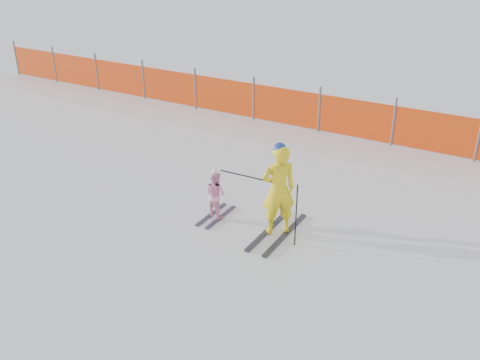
# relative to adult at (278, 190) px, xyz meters

# --- Properties ---
(ground) EXTENTS (120.00, 120.00, 0.00)m
(ground) POSITION_rel_adult_xyz_m (-0.66, -0.70, -0.88)
(ground) COLOR white
(ground) RESTS_ON ground
(adult) EXTENTS (0.73, 1.66, 1.78)m
(adult) POSITION_rel_adult_xyz_m (0.00, 0.00, 0.00)
(adult) COLOR black
(adult) RESTS_ON ground
(child) EXTENTS (0.51, 1.00, 1.10)m
(child) POSITION_rel_adult_xyz_m (-1.29, -0.04, -0.38)
(child) COLOR black
(child) RESTS_ON ground
(ski_poles) EXTENTS (1.63, 0.22, 1.19)m
(ski_poles) POSITION_rel_adult_xyz_m (-0.06, -0.12, -0.09)
(ski_poles) COLOR black
(ski_poles) RESTS_ON ground
(safety_fence) EXTENTS (16.74, 0.06, 1.25)m
(safety_fence) POSITION_rel_adult_xyz_m (-5.08, 5.28, -0.33)
(safety_fence) COLOR #595960
(safety_fence) RESTS_ON ground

